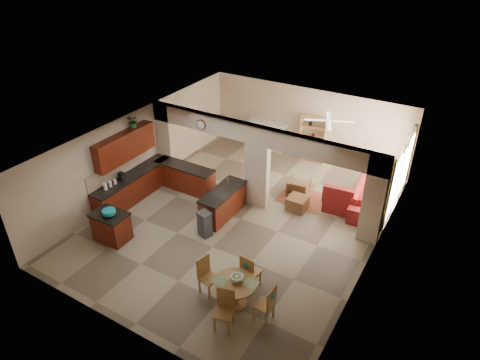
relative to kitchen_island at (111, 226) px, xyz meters
The scene contains 39 objects.
floor 3.91m from the kitchen_island, 45.47° to the left, with size 10.00×10.00×0.00m, color gray.
ceiling 4.55m from the kitchen_island, 45.47° to the left, with size 10.00×10.00×0.00m, color white.
wall_back 8.29m from the kitchen_island, 70.67° to the left, with size 8.00×8.00×0.00m, color #CAB294.
wall_front 3.65m from the kitchen_island, 39.25° to the right, with size 8.00×8.00×0.00m, color #CAB294.
wall_left 3.20m from the kitchen_island, 114.66° to the left, with size 10.00×10.00×0.00m, color #CAB294.
wall_right 7.34m from the kitchen_island, 22.40° to the left, with size 10.00×10.00×0.00m, color #CAB294.
partition_left_pier 4.01m from the kitchen_island, 104.46° to the left, with size 0.60×0.25×2.80m, color #CAB294.
partition_center_pier 4.70m from the kitchen_island, 54.14° to the left, with size 0.80×0.25×2.20m, color #CAB294.
partition_right_pier 7.51m from the kitchen_island, 30.41° to the left, with size 0.60×0.25×2.80m, color #CAB294.
partition_header 5.09m from the kitchen_island, 54.14° to the left, with size 8.00×0.25×0.60m, color #CAB294.
kitchen_counter 2.58m from the kitchen_island, 101.93° to the left, with size 2.52×3.29×1.48m.
upper_cabinets 2.69m from the kitchen_island, 118.99° to the left, with size 0.35×2.40×0.90m, color #461B08.
peninsula 3.41m from the kitchen_island, 51.35° to the left, with size 0.70×1.85×0.91m.
wall_clock 4.20m from the kitchen_island, 78.65° to the left, with size 0.34×0.34×0.03m, color #452117.
rug 6.27m from the kitchen_island, 51.13° to the left, with size 1.60×1.30×0.01m, color brown.
fireplace 7.69m from the kitchen_island, 81.57° to the left, with size 1.60×0.35×1.20m.
shelving_unit 8.20m from the kitchen_island, 67.94° to the left, with size 1.00×0.32×1.80m, color #A17437.
window_a 8.43m from the kitchen_island, 37.14° to the left, with size 0.02×0.90×1.90m, color white.
window_b 9.55m from the kitchen_island, 45.32° to the left, with size 0.02×0.90×1.90m, color white.
glazed_door 8.96m from the kitchen_island, 41.49° to the left, with size 0.02×0.70×2.10m, color white.
drape_a_left 8.06m from the kitchen_island, 33.89° to the left, with size 0.10×0.28×2.30m, color #3C2118.
drape_a_right 8.78m from the kitchen_island, 40.43° to the left, with size 0.10×0.28×2.30m, color #3C2118.
drape_b_left 9.11m from the kitchen_island, 42.84° to the left, with size 0.10×0.28×2.30m, color #3C2118.
drape_b_right 9.96m from the kitchen_island, 47.92° to the left, with size 0.10×0.28×2.30m, color #3C2118.
ceiling_fan 7.46m from the kitchen_island, 53.78° to the left, with size 1.00×1.00×0.10m, color white.
kitchen_island is the anchor object (origin of this frame).
teal_bowl 0.54m from the kitchen_island, 35.74° to the right, with size 0.38×0.38×0.18m, color teal.
trash_can 2.70m from the kitchen_island, 34.27° to the left, with size 0.36×0.30×0.75m, color #303033.
dining_table 4.42m from the kitchen_island, ahead, with size 1.05×1.05×0.72m.
fruit_bowl 4.43m from the kitchen_island, ahead, with size 0.30×0.30×0.16m, color #76A423.
sofa 8.21m from the kitchen_island, 42.74° to the left, with size 1.05×2.69×0.79m, color maroon.
chaise 7.13m from the kitchen_island, 43.12° to the left, with size 0.98×0.80×0.39m, color maroon.
armchair 6.18m from the kitchen_island, 53.03° to the left, with size 0.69×0.71×0.64m, color maroon.
ottoman 5.80m from the kitchen_island, 46.18° to the left, with size 0.61×0.61×0.44m, color maroon.
plant 3.45m from the kitchen_island, 113.79° to the left, with size 0.38×0.33×0.43m, color #164B14.
chair_north 4.42m from the kitchen_island, ahead, with size 0.46×0.46×1.02m.
chair_east 5.30m from the kitchen_island, ahead, with size 0.44×0.43×1.02m.
chair_south 4.62m from the kitchen_island, 12.17° to the right, with size 0.52×0.52×1.02m.
chair_west 3.56m from the kitchen_island, ahead, with size 0.50×0.50×1.02m.
Camera 1 is at (5.57, -9.42, 7.94)m, focal length 32.00 mm.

